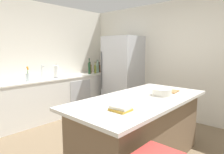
# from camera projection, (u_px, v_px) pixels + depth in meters

# --- Properties ---
(wall_rear) EXTENTS (6.00, 0.10, 2.60)m
(wall_rear) POSITION_uv_depth(u_px,v_px,m) (177.00, 61.00, 4.32)
(wall_rear) COLOR silver
(wall_rear) RESTS_ON ground_plane
(wall_left) EXTENTS (0.10, 6.00, 2.60)m
(wall_left) POSITION_uv_depth(u_px,v_px,m) (28.00, 61.00, 4.30)
(wall_left) COLOR silver
(wall_left) RESTS_ON ground_plane
(counter_run_left) EXTENTS (0.63, 3.13, 0.91)m
(counter_run_left) POSITION_uv_depth(u_px,v_px,m) (60.00, 96.00, 4.59)
(counter_run_left) COLOR silver
(counter_run_left) RESTS_ON ground_plane
(kitchen_island) EXTENTS (1.01, 2.11, 0.90)m
(kitchen_island) POSITION_uv_depth(u_px,v_px,m) (140.00, 129.00, 2.66)
(kitchen_island) COLOR #7A6047
(kitchen_island) RESTS_ON ground_plane
(refrigerator) EXTENTS (0.84, 0.75, 1.87)m
(refrigerator) POSITION_uv_depth(u_px,v_px,m) (123.00, 74.00, 4.89)
(refrigerator) COLOR #B7BABF
(refrigerator) RESTS_ON ground_plane
(sink_faucet) EXTENTS (0.15, 0.05, 0.30)m
(sink_faucet) POSITION_uv_depth(u_px,v_px,m) (42.00, 72.00, 4.25)
(sink_faucet) COLOR silver
(sink_faucet) RESTS_ON counter_run_left
(flower_vase) EXTENTS (0.09, 0.09, 0.30)m
(flower_vase) POSITION_uv_depth(u_px,v_px,m) (28.00, 76.00, 3.91)
(flower_vase) COLOR silver
(flower_vase) RESTS_ON counter_run_left
(paper_towel_roll) EXTENTS (0.14, 0.14, 0.31)m
(paper_towel_roll) POSITION_uv_depth(u_px,v_px,m) (56.00, 72.00, 4.44)
(paper_towel_roll) COLOR gray
(paper_towel_roll) RESTS_ON counter_run_left
(vinegar_bottle) EXTENTS (0.05, 0.05, 0.26)m
(vinegar_bottle) POSITION_uv_depth(u_px,v_px,m) (105.00, 68.00, 5.53)
(vinegar_bottle) COLOR #994C23
(vinegar_bottle) RESTS_ON counter_run_left
(syrup_bottle) EXTENTS (0.06, 0.06, 0.28)m
(syrup_bottle) POSITION_uv_depth(u_px,v_px,m) (99.00, 68.00, 5.53)
(syrup_bottle) COLOR #5B3319
(syrup_bottle) RESTS_ON counter_run_left
(gin_bottle) EXTENTS (0.08, 0.08, 0.35)m
(gin_bottle) POSITION_uv_depth(u_px,v_px,m) (98.00, 67.00, 5.44)
(gin_bottle) COLOR #8CB79E
(gin_bottle) RESTS_ON counter_run_left
(hot_sauce_bottle) EXTENTS (0.04, 0.04, 0.22)m
(hot_sauce_bottle) POSITION_uv_depth(u_px,v_px,m) (95.00, 70.00, 5.37)
(hot_sauce_bottle) COLOR red
(hot_sauce_bottle) RESTS_ON counter_run_left
(olive_oil_bottle) EXTENTS (0.06, 0.06, 0.31)m
(olive_oil_bottle) POSITION_uv_depth(u_px,v_px,m) (95.00, 69.00, 5.24)
(olive_oil_bottle) COLOR olive
(olive_oil_bottle) RESTS_ON counter_run_left
(whiskey_bottle) EXTENTS (0.08, 0.08, 0.31)m
(whiskey_bottle) POSITION_uv_depth(u_px,v_px,m) (90.00, 69.00, 5.22)
(whiskey_bottle) COLOR brown
(whiskey_bottle) RESTS_ON counter_run_left
(wine_bottle) EXTENTS (0.07, 0.07, 0.41)m
(wine_bottle) POSITION_uv_depth(u_px,v_px,m) (89.00, 68.00, 5.10)
(wine_bottle) COLOR #19381E
(wine_bottle) RESTS_ON counter_run_left
(cookbook_stack) EXTENTS (0.22, 0.18, 0.06)m
(cookbook_stack) POSITION_uv_depth(u_px,v_px,m) (121.00, 108.00, 2.05)
(cookbook_stack) COLOR gold
(cookbook_stack) RESTS_ON kitchen_island
(mixing_bowl) EXTENTS (0.27, 0.27, 0.10)m
(mixing_bowl) POSITION_uv_depth(u_px,v_px,m) (162.00, 92.00, 2.74)
(mixing_bowl) COLOR silver
(mixing_bowl) RESTS_ON kitchen_island
(cutting_board) EXTENTS (0.32, 0.26, 0.02)m
(cutting_board) POSITION_uv_depth(u_px,v_px,m) (168.00, 91.00, 3.00)
(cutting_board) COLOR #9E7042
(cutting_board) RESTS_ON kitchen_island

